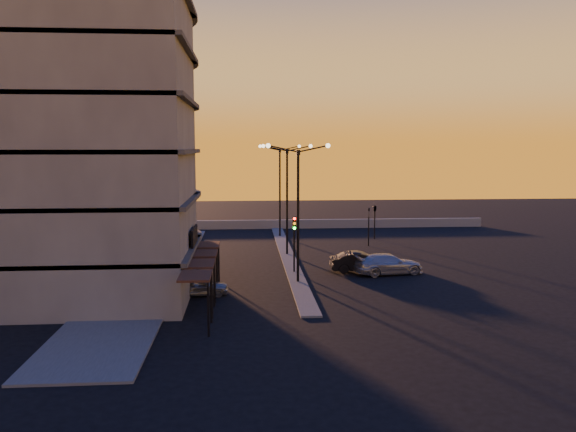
{
  "coord_description": "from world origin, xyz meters",
  "views": [
    {
      "loc": [
        -3.54,
        -37.45,
        9.24
      ],
      "look_at": [
        -0.16,
        6.81,
        3.8
      ],
      "focal_mm": 35.0,
      "sensor_mm": 36.0,
      "label": 1
    }
  ],
  "objects_px": {
    "traffic_light_main": "(294,235)",
    "car_sedan": "(361,262)",
    "streetlamp_mid": "(287,191)",
    "car_wagon": "(388,264)",
    "car_hatchback": "(199,286)"
  },
  "relations": [
    {
      "from": "car_hatchback",
      "to": "car_sedan",
      "type": "xyz_separation_m",
      "value": [
        11.5,
        5.94,
        0.12
      ]
    },
    {
      "from": "car_hatchback",
      "to": "car_wagon",
      "type": "bearing_deg",
      "value": -74.82
    },
    {
      "from": "streetlamp_mid",
      "to": "car_sedan",
      "type": "bearing_deg",
      "value": -53.95
    },
    {
      "from": "traffic_light_main",
      "to": "car_wagon",
      "type": "height_order",
      "value": "traffic_light_main"
    },
    {
      "from": "streetlamp_mid",
      "to": "car_hatchback",
      "type": "bearing_deg",
      "value": -116.91
    },
    {
      "from": "streetlamp_mid",
      "to": "car_hatchback",
      "type": "height_order",
      "value": "streetlamp_mid"
    },
    {
      "from": "streetlamp_mid",
      "to": "car_hatchback",
      "type": "relative_size",
      "value": 2.59
    },
    {
      "from": "car_sedan",
      "to": "car_hatchback",
      "type": "bearing_deg",
      "value": 118.57
    },
    {
      "from": "streetlamp_mid",
      "to": "car_wagon",
      "type": "relative_size",
      "value": 1.85
    },
    {
      "from": "car_hatchback",
      "to": "car_sedan",
      "type": "bearing_deg",
      "value": -68.22
    },
    {
      "from": "traffic_light_main",
      "to": "car_sedan",
      "type": "bearing_deg",
      "value": 2.98
    },
    {
      "from": "traffic_light_main",
      "to": "streetlamp_mid",
      "type": "bearing_deg",
      "value": 90.0
    },
    {
      "from": "traffic_light_main",
      "to": "car_wagon",
      "type": "xyz_separation_m",
      "value": [
        6.87,
        -0.62,
        -2.14
      ]
    },
    {
      "from": "traffic_light_main",
      "to": "car_sedan",
      "type": "distance_m",
      "value": 5.45
    },
    {
      "from": "streetlamp_mid",
      "to": "traffic_light_main",
      "type": "distance_m",
      "value": 7.62
    }
  ]
}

